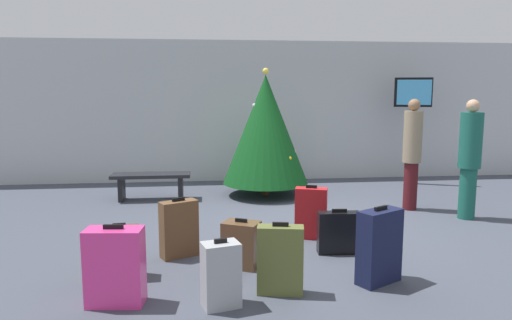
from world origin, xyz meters
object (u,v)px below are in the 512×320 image
suitcase_0 (280,260)px  suitcase_5 (120,252)px  suitcase_6 (311,213)px  traveller_0 (412,151)px  suitcase_8 (221,275)px  holiday_tree (266,129)px  suitcase_3 (241,244)px  suitcase_2 (115,267)px  suitcase_7 (379,247)px  flight_info_kiosk (412,112)px  suitcase_4 (179,229)px  suitcase_1 (339,233)px  waiting_bench (151,180)px  traveller_1 (470,156)px

suitcase_0 → suitcase_5: bearing=160.1°
suitcase_0 → suitcase_6: bearing=67.8°
traveller_0 → suitcase_8: traveller_0 is taller
holiday_tree → suitcase_3: 3.83m
traveller_0 → suitcase_2: (-4.22, -3.10, -0.62)m
suitcase_0 → suitcase_7: (1.05, 0.15, 0.05)m
suitcase_8 → holiday_tree: bearing=77.7°
flight_info_kiosk → suitcase_5: flight_info_kiosk is taller
holiday_tree → suitcase_4: size_ratio=3.31×
suitcase_1 → suitcase_4: suitcase_4 is taller
suitcase_6 → suitcase_8: 2.29m
traveller_0 → suitcase_7: traveller_0 is taller
flight_info_kiosk → suitcase_5: (-5.22, -4.57, -1.24)m
suitcase_1 → suitcase_8: 1.96m
holiday_tree → suitcase_2: size_ratio=3.12×
waiting_bench → suitcase_0: size_ratio=1.96×
traveller_1 → suitcase_5: size_ratio=3.11×
flight_info_kiosk → suitcase_6: size_ratio=3.08×
suitcase_3 → suitcase_7: (1.37, -0.59, 0.13)m
holiday_tree → suitcase_7: size_ratio=2.94×
suitcase_3 → traveller_1: bearing=24.5°
traveller_0 → suitcase_1: traveller_0 is taller
suitcase_3 → suitcase_7: suitcase_7 is taller
holiday_tree → suitcase_5: size_ratio=4.02×
flight_info_kiosk → suitcase_0: 6.40m
traveller_0 → suitcase_6: 2.48m
suitcase_1 → suitcase_2: suitcase_2 is taller
suitcase_1 → suitcase_2: (-2.44, -1.13, 0.10)m
waiting_bench → suitcase_0: suitcase_0 is taller
traveller_0 → suitcase_4: (-3.70, -1.88, -0.64)m
suitcase_8 → flight_info_kiosk: bearing=52.0°
suitcase_2 → waiting_bench: bearing=91.8°
flight_info_kiosk → suitcase_4: 6.23m
waiting_bench → suitcase_4: 3.12m
suitcase_4 → suitcase_2: bearing=-113.0°
flight_info_kiosk → waiting_bench: flight_info_kiosk is taller
suitcase_4 → suitcase_5: 0.82m
flight_info_kiosk → suitcase_1: 5.07m
waiting_bench → suitcase_7: (2.73, -4.06, 0.03)m
suitcase_1 → suitcase_8: suitcase_8 is taller
suitcase_1 → suitcase_5: bearing=-169.2°
suitcase_1 → suitcase_4: (-1.92, 0.09, 0.08)m
traveller_0 → suitcase_0: bearing=-131.4°
suitcase_7 → suitcase_4: bearing=154.2°
waiting_bench → suitcase_3: bearing=-68.6°
flight_info_kiosk → suitcase_8: (-4.19, -5.37, -1.22)m
flight_info_kiosk → traveller_1: (-0.31, -2.76, -0.55)m
waiting_bench → suitcase_1: suitcase_1 is taller
waiting_bench → suitcase_1: size_ratio=2.54×
flight_info_kiosk → traveller_0: size_ratio=1.22×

